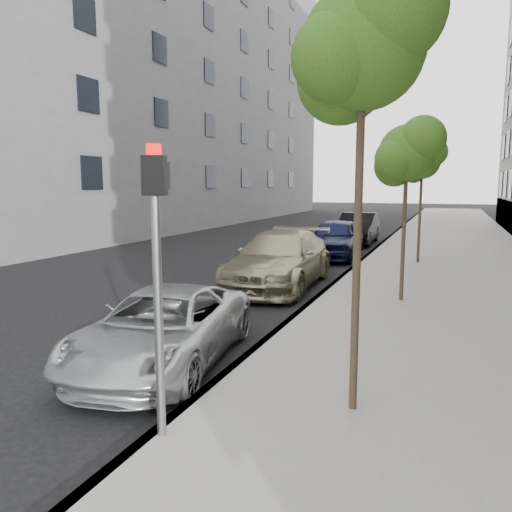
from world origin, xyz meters
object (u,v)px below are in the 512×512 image
Objects in this scene: minivan at (163,328)px; sedan_blue at (335,238)px; tree_mid at (408,153)px; suv at (280,259)px; sedan_rear at (357,224)px; tree_far at (423,161)px; sedan_black at (358,228)px; signal_pole at (157,259)px; tree_near at (365,47)px.

sedan_blue is at bearing 81.97° from minivan.
suv is at bearing 162.54° from tree_mid.
tree_mid reaches higher than sedan_rear.
minivan is at bearing -92.06° from sedan_blue.
tree_far is at bearing 90.00° from tree_mid.
minivan is at bearing -91.02° from sedan_black.
tree_far is at bearing 64.94° from signal_pole.
sedan_blue is (-1.40, 15.43, -1.37)m from signal_pole.
suv is 11.62m from sedan_black.
tree_mid reaches higher than suv.
minivan is 0.94× the size of sedan_black.
minivan is 18.41m from sedan_black.
tree_far reaches higher than suv.
suv reaches higher than sedan_rear.
signal_pole reaches higher than suv.
sedan_black is (0.00, 18.41, 0.16)m from minivan.
minivan is 6.80m from suv.
sedan_black is at bearing 99.81° from tree_near.
tree_near is 1.18× the size of tree_far.
signal_pole is 15.55m from sedan_blue.
sedan_blue is 10.40m from sedan_rear.
tree_far is 14.70m from signal_pole.
signal_pole reaches higher than sedan_rear.
tree_near is 1.25× the size of sedan_rear.
suv is (-1.65, 9.11, -1.36)m from signal_pole.
signal_pole is 0.69× the size of sedan_black.
tree_mid reaches higher than minivan.
tree_far is 1.38× the size of signal_pole.
tree_near is 1.19× the size of minivan.
tree_near reaches higher than tree_mid.
tree_mid is 4.75m from suv.
tree_near is at bearing -81.21° from sedan_black.
tree_mid is 8.36m from signal_pole.
sedan_blue is at bearing -87.83° from sedan_rear.
sedan_rear is (-0.65, 16.68, -0.19)m from suv.
minivan is (-3.33, 0.83, -3.91)m from tree_near.
signal_pole is 9.36m from suv.
tree_near is 1.12× the size of sedan_black.
sedan_rear is at bearing 99.06° from sedan_black.
suv is at bearing -94.36° from sedan_blue.
sedan_rear is at bearing 92.91° from sedan_blue.
signal_pole is 0.73× the size of minivan.
signal_pole is 0.69× the size of sedan_blue.
tree_near reaches higher than minivan.
tree_mid is 0.93× the size of sedan_black.
suv is (-3.58, -5.37, -2.99)m from tree_far.
tree_mid is at bearing -76.39° from sedan_black.
sedan_blue is (-3.33, 7.44, -2.92)m from tree_mid.
sedan_rear is (-0.90, 23.47, -0.00)m from minivan.
sedan_black reaches higher than sedan_rear.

